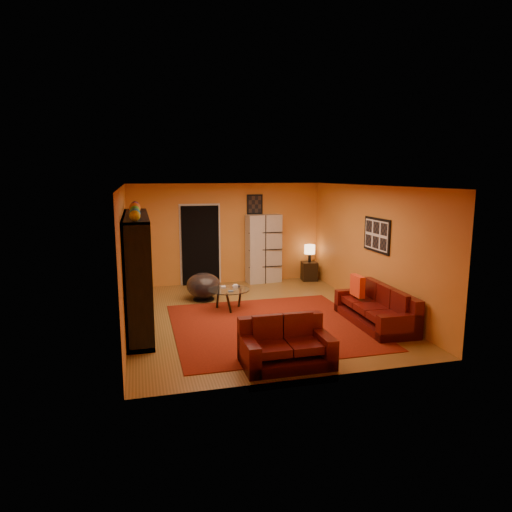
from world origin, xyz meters
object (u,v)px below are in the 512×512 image
object	(u,v)px
coffee_table	(229,291)
side_table	(309,271)
sofa	(379,309)
storage_cabinet	(264,249)
table_lamp	(310,250)
bowl_chair	(203,286)
loveseat	(285,345)
tv	(141,276)
entertainment_unit	(138,271)

from	to	relation	value
coffee_table	side_table	size ratio (longest dim) A/B	1.75
sofa	storage_cabinet	world-z (taller)	storage_cabinet
table_lamp	bowl_chair	bearing A→B (deg)	-157.75
side_table	loveseat	bearing A→B (deg)	-114.91
tv	storage_cabinet	xyz separation A→B (m)	(3.17, 2.89, -0.07)
entertainment_unit	tv	xyz separation A→B (m)	(0.05, -0.09, -0.08)
tv	table_lamp	distance (m)	5.21
sofa	loveseat	size ratio (longest dim) A/B	1.50
storage_cabinet	table_lamp	world-z (taller)	storage_cabinet
loveseat	table_lamp	bearing A→B (deg)	-24.79
loveseat	bowl_chair	distance (m)	3.91
tv	coffee_table	xyz separation A→B (m)	(1.78, 0.63, -0.57)
tv	sofa	world-z (taller)	tv
table_lamp	storage_cabinet	bearing A→B (deg)	174.25
side_table	table_lamp	xyz separation A→B (m)	(0.00, 0.00, 0.58)
tv	loveseat	world-z (taller)	tv
sofa	side_table	xyz separation A→B (m)	(0.06, 3.78, -0.04)
entertainment_unit	coffee_table	bearing A→B (deg)	16.24
storage_cabinet	table_lamp	bearing A→B (deg)	-11.60
entertainment_unit	side_table	xyz separation A→B (m)	(4.47, 2.67, -0.80)
entertainment_unit	bowl_chair	world-z (taller)	entertainment_unit
tv	storage_cabinet	bearing A→B (deg)	-47.58
entertainment_unit	table_lamp	size ratio (longest dim) A/B	6.37
loveseat	bowl_chair	world-z (taller)	loveseat
coffee_table	table_lamp	size ratio (longest dim) A/B	1.86
tv	loveseat	distance (m)	3.18
table_lamp	tv	bearing A→B (deg)	-147.91
sofa	bowl_chair	distance (m)	3.92
sofa	bowl_chair	bearing A→B (deg)	141.10
loveseat	side_table	xyz separation A→B (m)	(2.37, 5.10, -0.04)
loveseat	storage_cabinet	size ratio (longest dim) A/B	0.74
coffee_table	table_lamp	bearing A→B (deg)	39.08
tv	table_lamp	xyz separation A→B (m)	(4.42, 2.77, -0.14)
storage_cabinet	bowl_chair	bearing A→B (deg)	-148.50
tv	sofa	bearing A→B (deg)	-103.08
tv	sofa	distance (m)	4.52
table_lamp	loveseat	bearing A→B (deg)	-114.91
bowl_chair	storage_cabinet	bearing A→B (deg)	37.35
storage_cabinet	bowl_chair	distance (m)	2.33
entertainment_unit	side_table	distance (m)	5.27
storage_cabinet	table_lamp	xyz separation A→B (m)	(1.25, -0.13, -0.06)
coffee_table	entertainment_unit	bearing A→B (deg)	-163.76
entertainment_unit	tv	distance (m)	0.13
side_table	table_lamp	distance (m)	0.58
coffee_table	bowl_chair	size ratio (longest dim) A/B	1.14
entertainment_unit	coffee_table	world-z (taller)	entertainment_unit
table_lamp	side_table	bearing A→B (deg)	0.00
entertainment_unit	sofa	bearing A→B (deg)	-14.09
coffee_table	storage_cabinet	xyz separation A→B (m)	(1.39, 2.27, 0.50)
loveseat	sofa	bearing A→B (deg)	-60.18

